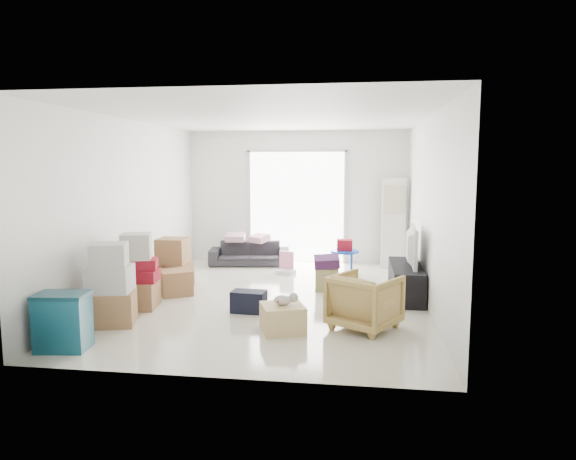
{
  "coord_description": "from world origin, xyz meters",
  "views": [
    {
      "loc": [
        1.27,
        -7.51,
        2.0
      ],
      "look_at": [
        0.2,
        0.2,
        1.02
      ],
      "focal_mm": 32.0,
      "sensor_mm": 36.0,
      "label": 1
    }
  ],
  "objects_px": {
    "armchair": "(365,299)",
    "ac_tower": "(393,223)",
    "sofa": "(249,250)",
    "television": "(406,261)",
    "storage_bins": "(63,321)",
    "ottoman": "(326,279)",
    "tv_console": "(406,281)",
    "wood_crate": "(283,318)",
    "kids_table": "(345,250)"
  },
  "relations": [
    {
      "from": "armchair",
      "to": "ac_tower",
      "type": "bearing_deg",
      "value": -66.87
    },
    {
      "from": "sofa",
      "to": "armchair",
      "type": "relative_size",
      "value": 2.13
    },
    {
      "from": "television",
      "to": "storage_bins",
      "type": "relative_size",
      "value": 1.61
    },
    {
      "from": "armchair",
      "to": "ottoman",
      "type": "height_order",
      "value": "armchair"
    },
    {
      "from": "tv_console",
      "to": "storage_bins",
      "type": "height_order",
      "value": "storage_bins"
    },
    {
      "from": "television",
      "to": "ac_tower",
      "type": "bearing_deg",
      "value": 3.46
    },
    {
      "from": "ottoman",
      "to": "wood_crate",
      "type": "height_order",
      "value": "ottoman"
    },
    {
      "from": "ac_tower",
      "to": "tv_console",
      "type": "bearing_deg",
      "value": -88.77
    },
    {
      "from": "ottoman",
      "to": "kids_table",
      "type": "bearing_deg",
      "value": 78.48
    },
    {
      "from": "sofa",
      "to": "wood_crate",
      "type": "xyz_separation_m",
      "value": [
        1.28,
        -4.06,
        -0.15
      ]
    },
    {
      "from": "ac_tower",
      "to": "ottoman",
      "type": "relative_size",
      "value": 4.82
    },
    {
      "from": "tv_console",
      "to": "kids_table",
      "type": "distance_m",
      "value": 1.82
    },
    {
      "from": "sofa",
      "to": "ottoman",
      "type": "relative_size",
      "value": 4.39
    },
    {
      "from": "ottoman",
      "to": "armchair",
      "type": "bearing_deg",
      "value": -72.85
    },
    {
      "from": "ac_tower",
      "to": "television",
      "type": "relative_size",
      "value": 1.72
    },
    {
      "from": "sofa",
      "to": "kids_table",
      "type": "height_order",
      "value": "kids_table"
    },
    {
      "from": "sofa",
      "to": "wood_crate",
      "type": "distance_m",
      "value": 4.26
    },
    {
      "from": "ac_tower",
      "to": "kids_table",
      "type": "distance_m",
      "value": 1.29
    },
    {
      "from": "storage_bins",
      "to": "ottoman",
      "type": "xyz_separation_m",
      "value": [
        2.67,
        3.1,
        -0.14
      ]
    },
    {
      "from": "tv_console",
      "to": "armchair",
      "type": "xyz_separation_m",
      "value": [
        -0.64,
        -1.63,
        0.13
      ]
    },
    {
      "from": "television",
      "to": "wood_crate",
      "type": "xyz_separation_m",
      "value": [
        -1.62,
        -1.88,
        -0.4
      ]
    },
    {
      "from": "wood_crate",
      "to": "storage_bins",
      "type": "bearing_deg",
      "value": -157.72
    },
    {
      "from": "ottoman",
      "to": "ac_tower",
      "type": "bearing_deg",
      "value": 60.12
    },
    {
      "from": "sofa",
      "to": "armchair",
      "type": "height_order",
      "value": "armchair"
    },
    {
      "from": "storage_bins",
      "to": "ottoman",
      "type": "bearing_deg",
      "value": 49.19
    },
    {
      "from": "storage_bins",
      "to": "kids_table",
      "type": "height_order",
      "value": "kids_table"
    },
    {
      "from": "sofa",
      "to": "wood_crate",
      "type": "height_order",
      "value": "sofa"
    },
    {
      "from": "kids_table",
      "to": "wood_crate",
      "type": "distance_m",
      "value": 3.48
    },
    {
      "from": "armchair",
      "to": "storage_bins",
      "type": "bearing_deg",
      "value": 51.49
    },
    {
      "from": "tv_console",
      "to": "ottoman",
      "type": "height_order",
      "value": "tv_console"
    },
    {
      "from": "tv_console",
      "to": "armchair",
      "type": "bearing_deg",
      "value": -111.27
    },
    {
      "from": "wood_crate",
      "to": "ac_tower",
      "type": "bearing_deg",
      "value": 69.55
    },
    {
      "from": "tv_console",
      "to": "ottoman",
      "type": "xyz_separation_m",
      "value": [
        -1.23,
        0.28,
        -0.07
      ]
    },
    {
      "from": "ottoman",
      "to": "kids_table",
      "type": "height_order",
      "value": "kids_table"
    },
    {
      "from": "armchair",
      "to": "storage_bins",
      "type": "xyz_separation_m",
      "value": [
        -3.26,
        -1.19,
        -0.06
      ]
    },
    {
      "from": "ac_tower",
      "to": "armchair",
      "type": "distance_m",
      "value": 4.03
    },
    {
      "from": "armchair",
      "to": "storage_bins",
      "type": "distance_m",
      "value": 3.47
    },
    {
      "from": "tv_console",
      "to": "sofa",
      "type": "bearing_deg",
      "value": 143.12
    },
    {
      "from": "sofa",
      "to": "kids_table",
      "type": "relative_size",
      "value": 2.46
    },
    {
      "from": "tv_console",
      "to": "wood_crate",
      "type": "xyz_separation_m",
      "value": [
        -1.62,
        -1.88,
        -0.08
      ]
    },
    {
      "from": "ac_tower",
      "to": "television",
      "type": "height_order",
      "value": "ac_tower"
    },
    {
      "from": "kids_table",
      "to": "television",
      "type": "bearing_deg",
      "value": -57.47
    },
    {
      "from": "ac_tower",
      "to": "ottoman",
      "type": "height_order",
      "value": "ac_tower"
    },
    {
      "from": "sofa",
      "to": "ac_tower",
      "type": "bearing_deg",
      "value": -4.97
    },
    {
      "from": "tv_console",
      "to": "television",
      "type": "bearing_deg",
      "value": 0.0
    },
    {
      "from": "sofa",
      "to": "storage_bins",
      "type": "bearing_deg",
      "value": -109.29
    },
    {
      "from": "television",
      "to": "storage_bins",
      "type": "height_order",
      "value": "storage_bins"
    },
    {
      "from": "storage_bins",
      "to": "ac_tower",
      "type": "bearing_deg",
      "value": 53.18
    },
    {
      "from": "ac_tower",
      "to": "sofa",
      "type": "xyz_separation_m",
      "value": [
        -2.85,
        -0.15,
        -0.56
      ]
    },
    {
      "from": "ottoman",
      "to": "tv_console",
      "type": "bearing_deg",
      "value": -12.91
    }
  ]
}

